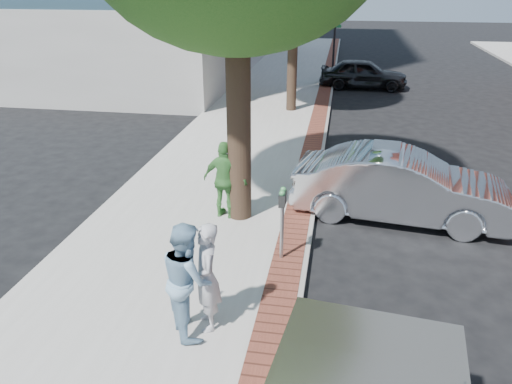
% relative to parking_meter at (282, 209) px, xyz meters
% --- Properties ---
extents(ground, '(120.00, 120.00, 0.00)m').
position_rel_parking_meter_xyz_m(ground, '(-0.57, -0.19, -1.21)').
color(ground, black).
rests_on(ground, ground).
extents(sidewalk, '(5.00, 60.00, 0.15)m').
position_rel_parking_meter_xyz_m(sidewalk, '(-2.07, 7.81, -1.13)').
color(sidewalk, '#9E9991').
rests_on(sidewalk, ground).
extents(brick_strip, '(0.60, 60.00, 0.01)m').
position_rel_parking_meter_xyz_m(brick_strip, '(0.13, 7.81, -1.05)').
color(brick_strip, brown).
rests_on(brick_strip, sidewalk).
extents(curb, '(0.10, 60.00, 0.15)m').
position_rel_parking_meter_xyz_m(curb, '(0.48, 7.81, -1.13)').
color(curb, gray).
rests_on(curb, ground).
extents(office_base, '(18.20, 22.20, 4.00)m').
position_rel_parking_meter_xyz_m(office_base, '(-13.57, 21.81, 0.79)').
color(office_base, gray).
rests_on(office_base, ground).
extents(signal_near, '(0.70, 0.15, 3.80)m').
position_rel_parking_meter_xyz_m(signal_near, '(0.33, 21.81, 1.05)').
color(signal_near, black).
rests_on(signal_near, ground).
extents(parking_meter, '(0.12, 0.32, 1.47)m').
position_rel_parking_meter_xyz_m(parking_meter, '(0.00, 0.00, 0.00)').
color(parking_meter, gray).
rests_on(parking_meter, sidewalk).
extents(person_gray, '(0.64, 0.76, 1.77)m').
position_rel_parking_meter_xyz_m(person_gray, '(-0.88, -2.23, -0.17)').
color(person_gray, '#ACACB1').
rests_on(person_gray, sidewalk).
extents(person_officer, '(1.06, 1.13, 1.84)m').
position_rel_parking_meter_xyz_m(person_officer, '(-1.14, -2.37, -0.14)').
color(person_officer, '#7DA5C1').
rests_on(person_officer, sidewalk).
extents(person_green, '(1.11, 0.62, 1.78)m').
position_rel_parking_meter_xyz_m(person_green, '(-1.48, 1.63, -0.16)').
color(person_green, '#44873D').
rests_on(person_green, sidewalk).
extents(sedan_silver, '(5.05, 2.31, 1.61)m').
position_rel_parking_meter_xyz_m(sedan_silver, '(2.43, 2.55, -0.40)').
color(sedan_silver, silver).
rests_on(sedan_silver, ground).
extents(bg_car, '(4.34, 1.82, 1.47)m').
position_rel_parking_meter_xyz_m(bg_car, '(1.96, 17.38, -0.47)').
color(bg_car, black).
rests_on(bg_car, ground).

